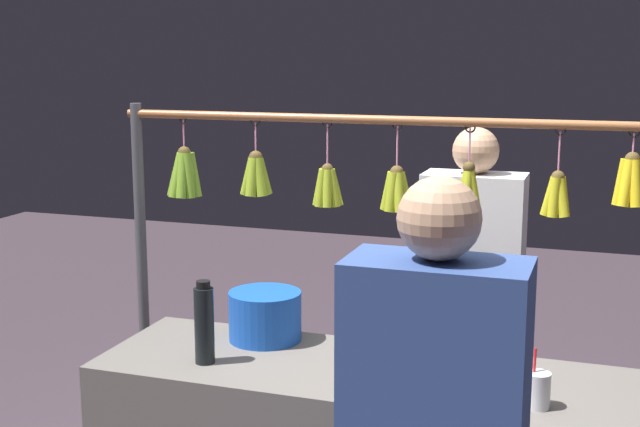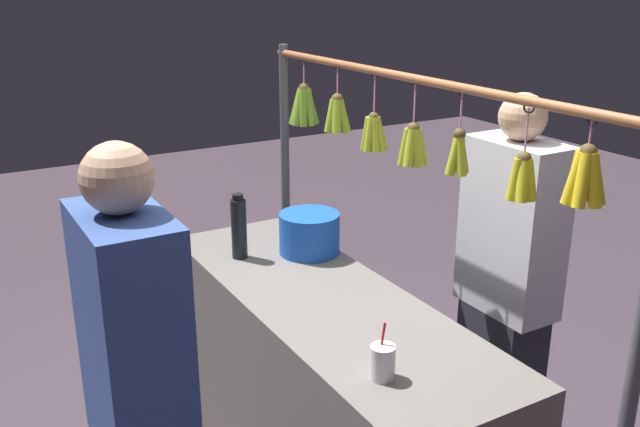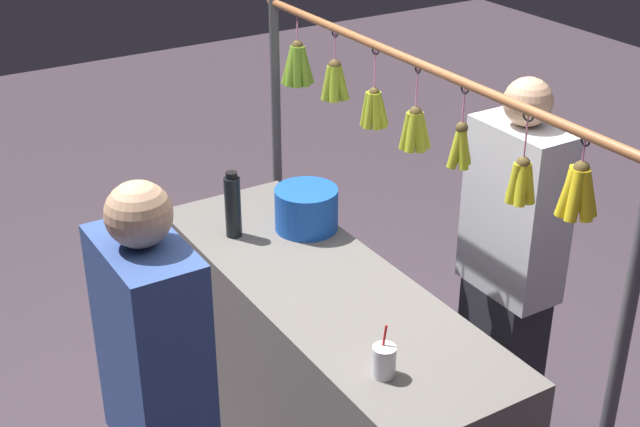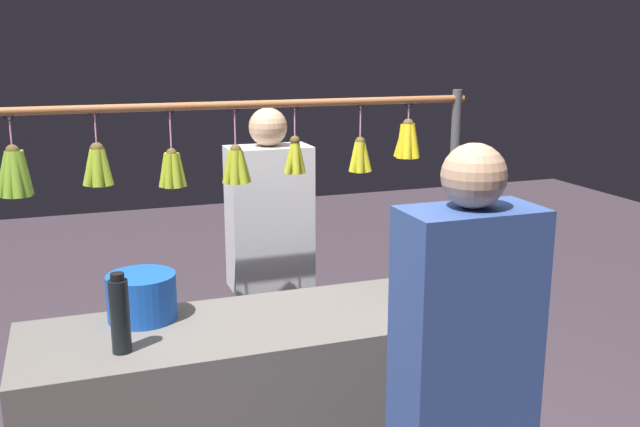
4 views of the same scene
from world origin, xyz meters
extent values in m
cube|color=#66605B|center=(0.00, 0.00, 0.45)|extent=(1.78, 0.58, 0.89)
cylinder|color=#4C4C51|center=(-1.04, -0.37, 0.86)|extent=(0.04, 0.04, 1.72)
cylinder|color=#9E6038|center=(0.00, -0.37, 1.68)|extent=(2.14, 0.03, 0.03)
torus|color=black|center=(-0.80, -0.37, 1.66)|extent=(0.04, 0.01, 0.04)
cylinder|color=pink|center=(-0.80, -0.37, 1.62)|extent=(0.01, 0.01, 0.09)
sphere|color=brown|center=(-0.80, -0.37, 1.57)|extent=(0.05, 0.05, 0.05)
cylinder|color=yellow|center=(-0.77, -0.37, 1.50)|extent=(0.06, 0.04, 0.16)
cylinder|color=yellow|center=(-0.78, -0.35, 1.50)|extent=(0.05, 0.06, 0.16)
cylinder|color=yellow|center=(-0.81, -0.35, 1.50)|extent=(0.05, 0.06, 0.16)
cylinder|color=yellow|center=(-0.82, -0.38, 1.50)|extent=(0.07, 0.04, 0.16)
cylinder|color=yellow|center=(-0.81, -0.40, 1.50)|extent=(0.06, 0.07, 0.16)
cylinder|color=yellow|center=(-0.78, -0.40, 1.50)|extent=(0.06, 0.07, 0.16)
torus|color=black|center=(-0.57, -0.37, 1.66)|extent=(0.04, 0.02, 0.04)
cylinder|color=pink|center=(-0.57, -0.37, 1.58)|extent=(0.01, 0.01, 0.16)
sphere|color=brown|center=(-0.57, -0.37, 1.51)|extent=(0.05, 0.05, 0.05)
cylinder|color=gold|center=(-0.54, -0.37, 1.44)|extent=(0.06, 0.04, 0.14)
cylinder|color=gold|center=(-0.56, -0.35, 1.44)|extent=(0.04, 0.05, 0.14)
cylinder|color=gold|center=(-0.58, -0.36, 1.44)|extent=(0.06, 0.06, 0.14)
cylinder|color=gold|center=(-0.58, -0.39, 1.44)|extent=(0.05, 0.05, 0.14)
cylinder|color=gold|center=(-0.56, -0.39, 1.44)|extent=(0.04, 0.06, 0.14)
torus|color=black|center=(-0.27, -0.37, 1.66)|extent=(0.04, 0.01, 0.04)
cylinder|color=pink|center=(-0.27, -0.37, 1.59)|extent=(0.01, 0.01, 0.14)
sphere|color=brown|center=(-0.27, -0.37, 1.52)|extent=(0.04, 0.04, 0.04)
cylinder|color=gold|center=(-0.25, -0.38, 1.45)|extent=(0.07, 0.04, 0.15)
cylinder|color=gold|center=(-0.26, -0.36, 1.45)|extent=(0.04, 0.06, 0.15)
cylinder|color=gold|center=(-0.28, -0.37, 1.45)|extent=(0.06, 0.04, 0.15)
cylinder|color=gold|center=(-0.27, -0.39, 1.45)|extent=(0.04, 0.07, 0.15)
torus|color=black|center=(-0.01, -0.37, 1.66)|extent=(0.04, 0.01, 0.04)
cylinder|color=pink|center=(-0.01, -0.37, 1.58)|extent=(0.01, 0.01, 0.16)
sphere|color=brown|center=(-0.01, -0.37, 1.50)|extent=(0.05, 0.05, 0.05)
cylinder|color=#A4B426|center=(0.02, -0.37, 1.43)|extent=(0.06, 0.04, 0.14)
cylinder|color=#A4B426|center=(0.00, -0.35, 1.43)|extent=(0.05, 0.06, 0.15)
cylinder|color=#A4B426|center=(-0.03, -0.35, 1.43)|extent=(0.06, 0.06, 0.15)
cylinder|color=#A4B426|center=(-0.04, -0.37, 1.43)|extent=(0.07, 0.04, 0.14)
cylinder|color=#A4B426|center=(-0.02, -0.40, 1.43)|extent=(0.05, 0.07, 0.15)
cylinder|color=#A4B426|center=(0.00, -0.40, 1.43)|extent=(0.05, 0.06, 0.15)
torus|color=black|center=(0.25, -0.37, 1.66)|extent=(0.04, 0.01, 0.04)
cylinder|color=pink|center=(0.25, -0.37, 1.58)|extent=(0.01, 0.01, 0.16)
sphere|color=brown|center=(0.25, -0.37, 1.50)|extent=(0.04, 0.04, 0.04)
cylinder|color=#9DB227|center=(0.28, -0.37, 1.43)|extent=(0.06, 0.03, 0.14)
cylinder|color=#9DB227|center=(0.27, -0.35, 1.43)|extent=(0.04, 0.05, 0.14)
cylinder|color=#9DB227|center=(0.24, -0.35, 1.43)|extent=(0.04, 0.06, 0.14)
cylinder|color=#9DB227|center=(0.22, -0.37, 1.43)|extent=(0.05, 0.04, 0.14)
cylinder|color=#9DB227|center=(0.22, -0.39, 1.43)|extent=(0.06, 0.05, 0.14)
cylinder|color=#9DB227|center=(0.24, -0.40, 1.43)|extent=(0.05, 0.06, 0.14)
cylinder|color=#9DB227|center=(0.27, -0.40, 1.43)|extent=(0.04, 0.05, 0.14)
torus|color=black|center=(0.53, -0.37, 1.66)|extent=(0.04, 0.01, 0.04)
cylinder|color=pink|center=(0.53, -0.37, 1.59)|extent=(0.01, 0.01, 0.13)
sphere|color=brown|center=(0.53, -0.37, 1.53)|extent=(0.05, 0.05, 0.05)
cylinder|color=#91AE28|center=(0.56, -0.37, 1.46)|extent=(0.08, 0.05, 0.15)
cylinder|color=#91AE28|center=(0.54, -0.35, 1.46)|extent=(0.05, 0.07, 0.15)
cylinder|color=#91AE28|center=(0.51, -0.36, 1.46)|extent=(0.07, 0.06, 0.15)
cylinder|color=#91AE28|center=(0.51, -0.39, 1.46)|extent=(0.07, 0.07, 0.15)
cylinder|color=#91AE28|center=(0.54, -0.40, 1.46)|extent=(0.05, 0.07, 0.15)
torus|color=black|center=(0.83, -0.37, 1.66)|extent=(0.04, 0.02, 0.04)
cylinder|color=pink|center=(0.83, -0.37, 1.60)|extent=(0.01, 0.01, 0.13)
sphere|color=brown|center=(0.83, -0.37, 1.53)|extent=(0.05, 0.05, 0.05)
cylinder|color=#75A42B|center=(0.86, -0.37, 1.45)|extent=(0.08, 0.04, 0.18)
cylinder|color=#75A42B|center=(0.85, -0.35, 1.45)|extent=(0.06, 0.07, 0.18)
cylinder|color=#75A42B|center=(0.83, -0.34, 1.45)|extent=(0.04, 0.08, 0.18)
cylinder|color=#75A42B|center=(0.80, -0.36, 1.45)|extent=(0.06, 0.05, 0.18)
cylinder|color=#75A42B|center=(0.80, -0.39, 1.45)|extent=(0.06, 0.05, 0.18)
cylinder|color=#75A42B|center=(0.82, -0.41, 1.45)|extent=(0.05, 0.08, 0.18)
cylinder|color=#75A42B|center=(0.85, -0.40, 1.45)|extent=(0.06, 0.07, 0.18)
cylinder|color=black|center=(0.52, 0.12, 1.02)|extent=(0.07, 0.07, 0.26)
cylinder|color=black|center=(0.52, 0.12, 1.16)|extent=(0.05, 0.05, 0.02)
cylinder|color=blue|center=(0.42, -0.17, 0.98)|extent=(0.26, 0.26, 0.18)
cylinder|color=silver|center=(-0.57, 0.14, 0.95)|extent=(0.08, 0.08, 0.11)
cylinder|color=red|center=(-0.56, 0.14, 0.98)|extent=(0.01, 0.03, 0.18)
cube|color=#2D2D38|center=(-0.24, -0.70, 0.39)|extent=(0.31, 0.21, 0.78)
cube|color=silver|center=(-0.24, -0.70, 1.12)|extent=(0.39, 0.21, 0.68)
sphere|color=tan|center=(-0.24, -0.70, 1.55)|extent=(0.18, 0.18, 0.18)
cube|color=#334C8C|center=(-0.40, 0.82, 1.14)|extent=(0.40, 0.21, 0.69)
sphere|color=tan|center=(-0.40, 0.82, 1.57)|extent=(0.18, 0.18, 0.18)
camera|label=1|loc=(-0.74, 2.59, 1.92)|focal=48.51mm
camera|label=2|loc=(-2.05, 1.21, 2.04)|focal=39.26mm
camera|label=3|loc=(-2.40, 1.50, 2.62)|focal=50.04mm
camera|label=4|loc=(0.64, 2.48, 1.92)|focal=40.01mm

